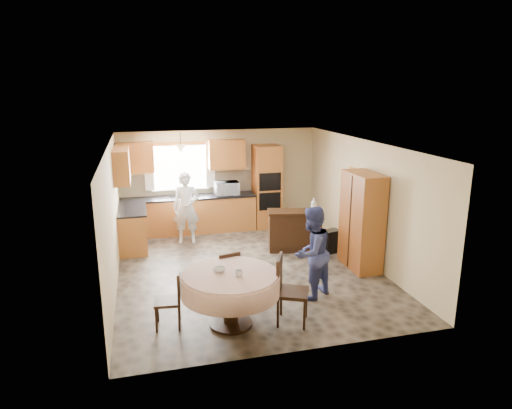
{
  "coord_description": "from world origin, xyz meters",
  "views": [
    {
      "loc": [
        -1.96,
        -8.26,
        3.55
      ],
      "look_at": [
        0.25,
        0.3,
        1.25
      ],
      "focal_mm": 32.0,
      "sensor_mm": 36.0,
      "label": 1
    }
  ],
  "objects_px": {
    "sideboard": "(295,232)",
    "person_sink": "(186,208)",
    "oven_tower": "(267,187)",
    "chair_back": "(228,274)",
    "chair_right": "(287,286)",
    "chair_left": "(172,296)",
    "person_dining": "(311,253)",
    "dining_table": "(230,285)",
    "cupboard": "(362,221)"
  },
  "relations": [
    {
      "from": "oven_tower",
      "to": "cupboard",
      "type": "bearing_deg",
      "value": -71.1
    },
    {
      "from": "chair_left",
      "to": "person_dining",
      "type": "bearing_deg",
      "value": 106.14
    },
    {
      "from": "sideboard",
      "to": "chair_left",
      "type": "bearing_deg",
      "value": -124.17
    },
    {
      "from": "oven_tower",
      "to": "person_sink",
      "type": "relative_size",
      "value": 1.28
    },
    {
      "from": "chair_left",
      "to": "oven_tower",
      "type": "bearing_deg",
      "value": 154.85
    },
    {
      "from": "chair_back",
      "to": "sideboard",
      "type": "bearing_deg",
      "value": -145.17
    },
    {
      "from": "person_sink",
      "to": "person_dining",
      "type": "xyz_separation_m",
      "value": [
        1.75,
        -3.41,
        -0.02
      ]
    },
    {
      "from": "chair_right",
      "to": "person_dining",
      "type": "distance_m",
      "value": 1.01
    },
    {
      "from": "chair_left",
      "to": "chair_back",
      "type": "relative_size",
      "value": 0.99
    },
    {
      "from": "chair_right",
      "to": "dining_table",
      "type": "bearing_deg",
      "value": 106.17
    },
    {
      "from": "sideboard",
      "to": "chair_right",
      "type": "distance_m",
      "value": 3.23
    },
    {
      "from": "chair_left",
      "to": "person_dining",
      "type": "height_order",
      "value": "person_dining"
    },
    {
      "from": "person_sink",
      "to": "person_dining",
      "type": "distance_m",
      "value": 3.83
    },
    {
      "from": "sideboard",
      "to": "chair_left",
      "type": "distance_m",
      "value": 3.96
    },
    {
      "from": "oven_tower",
      "to": "chair_left",
      "type": "bearing_deg",
      "value": -121.15
    },
    {
      "from": "chair_right",
      "to": "person_sink",
      "type": "distance_m",
      "value": 4.28
    },
    {
      "from": "person_dining",
      "to": "oven_tower",
      "type": "bearing_deg",
      "value": -127.36
    },
    {
      "from": "oven_tower",
      "to": "person_dining",
      "type": "relative_size",
      "value": 1.31
    },
    {
      "from": "chair_left",
      "to": "chair_back",
      "type": "height_order",
      "value": "chair_back"
    },
    {
      "from": "oven_tower",
      "to": "dining_table",
      "type": "height_order",
      "value": "oven_tower"
    },
    {
      "from": "sideboard",
      "to": "chair_back",
      "type": "xyz_separation_m",
      "value": [
        -1.93,
        -2.12,
        0.08
      ]
    },
    {
      "from": "person_sink",
      "to": "person_dining",
      "type": "height_order",
      "value": "person_sink"
    },
    {
      "from": "person_sink",
      "to": "dining_table",
      "type": "bearing_deg",
      "value": -78.88
    },
    {
      "from": "sideboard",
      "to": "person_sink",
      "type": "xyz_separation_m",
      "value": [
        -2.26,
        1.13,
        0.4
      ]
    },
    {
      "from": "chair_right",
      "to": "person_dining",
      "type": "relative_size",
      "value": 0.66
    },
    {
      "from": "dining_table",
      "to": "chair_left",
      "type": "relative_size",
      "value": 1.65
    },
    {
      "from": "dining_table",
      "to": "person_sink",
      "type": "bearing_deg",
      "value": 93.24
    },
    {
      "from": "sideboard",
      "to": "cupboard",
      "type": "xyz_separation_m",
      "value": [
        0.94,
        -1.26,
        0.54
      ]
    },
    {
      "from": "cupboard",
      "to": "oven_tower",
      "type": "bearing_deg",
      "value": 108.9
    },
    {
      "from": "dining_table",
      "to": "chair_right",
      "type": "height_order",
      "value": "chair_right"
    },
    {
      "from": "cupboard",
      "to": "dining_table",
      "type": "xyz_separation_m",
      "value": [
        -2.97,
        -1.62,
        -0.3
      ]
    },
    {
      "from": "sideboard",
      "to": "person_sink",
      "type": "relative_size",
      "value": 0.72
    },
    {
      "from": "dining_table",
      "to": "chair_right",
      "type": "xyz_separation_m",
      "value": [
        0.85,
        -0.13,
        -0.07
      ]
    },
    {
      "from": "dining_table",
      "to": "chair_right",
      "type": "relative_size",
      "value": 1.39
    },
    {
      "from": "dining_table",
      "to": "person_sink",
      "type": "distance_m",
      "value": 4.02
    },
    {
      "from": "oven_tower",
      "to": "cupboard",
      "type": "xyz_separation_m",
      "value": [
        1.07,
        -3.13,
        -0.09
      ]
    },
    {
      "from": "cupboard",
      "to": "dining_table",
      "type": "bearing_deg",
      "value": -151.42
    },
    {
      "from": "chair_right",
      "to": "chair_back",
      "type": "bearing_deg",
      "value": 64.89
    },
    {
      "from": "oven_tower",
      "to": "person_dining",
      "type": "xyz_separation_m",
      "value": [
        -0.38,
        -4.14,
        -0.25
      ]
    },
    {
      "from": "oven_tower",
      "to": "person_sink",
      "type": "height_order",
      "value": "oven_tower"
    },
    {
      "from": "oven_tower",
      "to": "chair_back",
      "type": "bearing_deg",
      "value": -114.34
    },
    {
      "from": "cupboard",
      "to": "dining_table",
      "type": "height_order",
      "value": "cupboard"
    },
    {
      "from": "sideboard",
      "to": "chair_right",
      "type": "xyz_separation_m",
      "value": [
        -1.17,
        -3.01,
        0.17
      ]
    },
    {
      "from": "chair_left",
      "to": "chair_right",
      "type": "distance_m",
      "value": 1.74
    },
    {
      "from": "chair_right",
      "to": "person_dining",
      "type": "height_order",
      "value": "person_dining"
    },
    {
      "from": "sideboard",
      "to": "cupboard",
      "type": "relative_size",
      "value": 0.62
    },
    {
      "from": "oven_tower",
      "to": "sideboard",
      "type": "xyz_separation_m",
      "value": [
        0.13,
        -1.86,
        -0.63
      ]
    },
    {
      "from": "chair_back",
      "to": "chair_right",
      "type": "xyz_separation_m",
      "value": [
        0.75,
        -0.89,
        0.09
      ]
    },
    {
      "from": "person_sink",
      "to": "person_dining",
      "type": "bearing_deg",
      "value": -54.96
    },
    {
      "from": "sideboard",
      "to": "oven_tower",
      "type": "bearing_deg",
      "value": 106.54
    }
  ]
}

